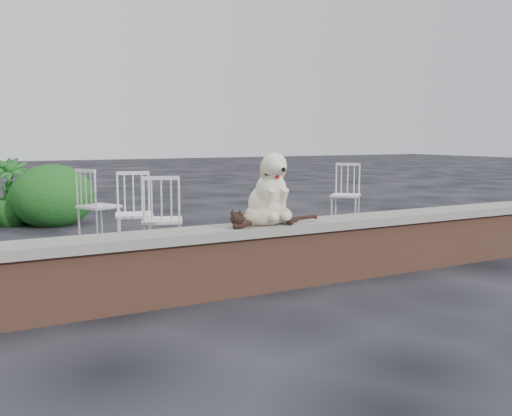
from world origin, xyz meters
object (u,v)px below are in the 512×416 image
chair_e (99,205)px  chair_c (162,219)px  dog (267,187)px  cat (267,215)px  chair_b (134,213)px  potted_plant_b (9,192)px  chair_d (345,194)px

chair_e → chair_c: bearing=165.5°
dog → chair_c: size_ratio=0.68×
cat → chair_c: bearing=107.8°
dog → chair_b: bearing=110.9°
cat → potted_plant_b: (-1.70, 4.99, -0.16)m
cat → potted_plant_b: potted_plant_b is taller
cat → dog: bearing=63.9°
chair_c → chair_b: size_ratio=1.00×
chair_d → chair_e: bearing=-140.0°
chair_d → potted_plant_b: potted_plant_b is taller
chair_e → chair_b: bearing=164.0°
cat → potted_plant_b: size_ratio=1.02×
dog → chair_d: size_ratio=0.68×
chair_d → chair_b: bearing=-124.1°
potted_plant_b → dog: bearing=-69.8°
chair_b → potted_plant_b: bearing=125.5°
cat → chair_c: chair_c is taller
chair_e → potted_plant_b: size_ratio=0.92×
chair_c → chair_b: (-0.15, 0.56, 0.00)m
chair_e → potted_plant_b: 2.12m
dog → chair_b: 2.10m
cat → chair_b: bearing=107.6°
dog → chair_d: dog is taller
chair_c → chair_d: same height
chair_e → chair_d: (3.65, -0.38, 0.00)m
chair_e → potted_plant_b: (-0.93, 1.90, 0.04)m
dog → cat: 0.29m
chair_c → potted_plant_b: potted_plant_b is taller
chair_e → chair_b: same height
chair_b → chair_e: bearing=115.1°
chair_c → potted_plant_b: bearing=-50.3°
chair_c → potted_plant_b: size_ratio=0.92×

